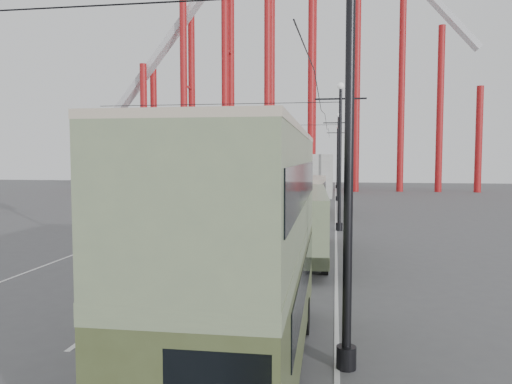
% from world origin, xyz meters
% --- Properties ---
extents(ground, '(160.00, 160.00, 0.00)m').
position_xyz_m(ground, '(0.00, 0.00, 0.00)').
color(ground, '#4E4E50').
rests_on(ground, ground).
extents(road_markings, '(12.52, 120.00, 0.01)m').
position_xyz_m(road_markings, '(-0.86, 19.70, 0.01)').
color(road_markings, silver).
rests_on(road_markings, ground).
extents(lamp_post_near, '(3.20, 0.44, 10.80)m').
position_xyz_m(lamp_post_near, '(5.60, -3.00, 7.86)').
color(lamp_post_near, black).
rests_on(lamp_post_near, ground).
extents(lamp_post_mid, '(3.20, 0.44, 9.32)m').
position_xyz_m(lamp_post_mid, '(5.60, 18.00, 4.68)').
color(lamp_post_mid, black).
rests_on(lamp_post_mid, ground).
extents(lamp_post_far, '(3.20, 0.44, 9.32)m').
position_xyz_m(lamp_post_far, '(5.60, 40.00, 4.68)').
color(lamp_post_far, black).
rests_on(lamp_post_far, ground).
extents(lamp_post_distant, '(3.20, 0.44, 9.32)m').
position_xyz_m(lamp_post_distant, '(5.60, 62.00, 4.68)').
color(lamp_post_distant, black).
rests_on(lamp_post_distant, ground).
extents(roller_coaster, '(52.95, 5.00, 55.48)m').
position_xyz_m(roller_coaster, '(-2.49, 56.89, 22.92)').
color(roller_coaster, maroon).
rests_on(roller_coaster, ground).
extents(fairground_shed, '(22.00, 10.00, 5.00)m').
position_xyz_m(fairground_shed, '(-6.00, 47.00, 2.50)').
color(fairground_shed, '#A3A39E').
rests_on(fairground_shed, ground).
extents(double_decker_bus, '(2.56, 9.73, 5.21)m').
position_xyz_m(double_decker_bus, '(3.48, -3.71, 2.92)').
color(double_decker_bus, '#404826').
rests_on(double_decker_bus, ground).
extents(single_decker_green, '(3.01, 11.08, 3.10)m').
position_xyz_m(single_decker_green, '(3.65, 9.41, 1.75)').
color(single_decker_green, gray).
rests_on(single_decker_green, ground).
extents(single_decker_cream, '(2.69, 9.81, 3.03)m').
position_xyz_m(single_decker_cream, '(3.16, 26.33, 1.71)').
color(single_decker_cream, '#BCAD97').
rests_on(single_decker_cream, ground).
extents(pedestrian, '(0.73, 0.70, 1.68)m').
position_xyz_m(pedestrian, '(2.70, 7.62, 0.84)').
color(pedestrian, black).
rests_on(pedestrian, ground).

